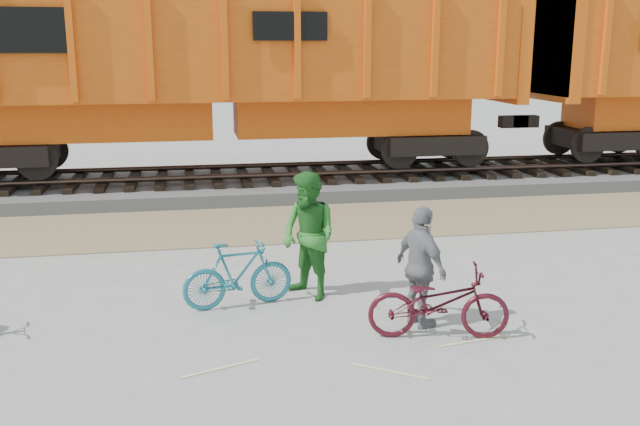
# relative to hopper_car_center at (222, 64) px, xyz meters

# --- Properties ---
(ground) EXTENTS (120.00, 120.00, 0.00)m
(ground) POSITION_rel_hopper_car_center_xyz_m (0.44, -9.00, -3.01)
(ground) COLOR #9E9E99
(ground) RESTS_ON ground
(gravel_strip) EXTENTS (120.00, 3.00, 0.02)m
(gravel_strip) POSITION_rel_hopper_car_center_xyz_m (0.44, -3.50, -3.00)
(gravel_strip) COLOR #92825A
(gravel_strip) RESTS_ON ground
(ballast_bed) EXTENTS (120.00, 4.00, 0.30)m
(ballast_bed) POSITION_rel_hopper_car_center_xyz_m (0.44, 0.00, -2.86)
(ballast_bed) COLOR slate
(ballast_bed) RESTS_ON ground
(track) EXTENTS (120.00, 2.60, 0.24)m
(track) POSITION_rel_hopper_car_center_xyz_m (0.44, 0.00, -2.53)
(track) COLOR black
(track) RESTS_ON ballast_bed
(hopper_car_center) EXTENTS (14.00, 3.13, 4.65)m
(hopper_car_center) POSITION_rel_hopper_car_center_xyz_m (0.00, 0.00, 0.00)
(hopper_car_center) COLOR black
(hopper_car_center) RESTS_ON track
(bicycle_teal) EXTENTS (1.56, 0.69, 0.91)m
(bicycle_teal) POSITION_rel_hopper_car_center_xyz_m (-0.23, -7.91, -2.55)
(bicycle_teal) COLOR #1F6F81
(bicycle_teal) RESTS_ON ground
(bicycle_maroon) EXTENTS (1.78, 0.92, 0.89)m
(bicycle_maroon) POSITION_rel_hopper_car_center_xyz_m (2.07, -9.40, -2.56)
(bicycle_maroon) COLOR #44101A
(bicycle_maroon) RESTS_ON ground
(person_man) EXTENTS (1.04, 1.09, 1.78)m
(person_man) POSITION_rel_hopper_car_center_xyz_m (0.77, -7.71, -2.12)
(person_man) COLOR #277025
(person_man) RESTS_ON ground
(person_woman) EXTENTS (0.66, 0.98, 1.54)m
(person_woman) POSITION_rel_hopper_car_center_xyz_m (1.97, -9.00, -2.23)
(person_woman) COLOR gray
(person_woman) RESTS_ON ground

